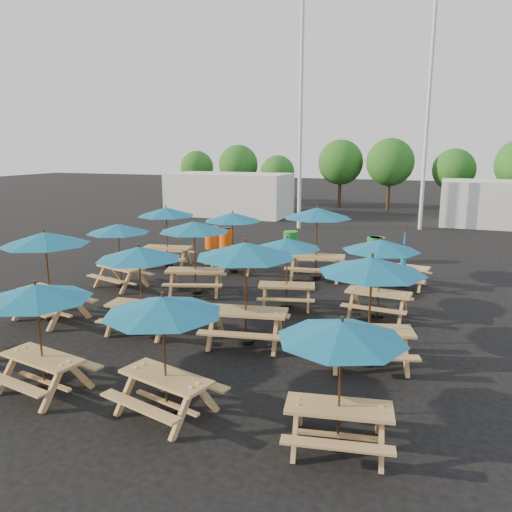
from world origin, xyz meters
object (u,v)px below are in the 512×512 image
(picnic_unit_15, at_px, (403,261))
(waste_bin_0, at_px, (212,238))
(picnic_unit_4, at_px, (36,298))
(picnic_unit_14, at_px, (381,249))
(waste_bin_3, at_px, (291,243))
(waste_bin_1, at_px, (226,240))
(picnic_unit_11, at_px, (317,217))
(picnic_unit_13, at_px, (372,271))
(waste_bin_4, at_px, (374,250))
(picnic_unit_10, at_px, (287,247))
(picnic_unit_5, at_px, (139,257))
(picnic_unit_7, at_px, (232,220))
(picnic_unit_3, at_px, (166,215))
(waste_bin_2, at_px, (226,240))
(picnic_unit_12, at_px, (342,337))
(picnic_unit_1, at_px, (45,243))
(picnic_unit_6, at_px, (194,230))
(picnic_unit_9, at_px, (245,255))
(picnic_unit_8, at_px, (163,312))
(picnic_unit_2, at_px, (118,232))
(waste_bin_5, at_px, (377,250))

(picnic_unit_15, relative_size, waste_bin_0, 2.09)
(picnic_unit_4, xyz_separation_m, picnic_unit_14, (5.41, 6.48, 0.04))
(picnic_unit_14, relative_size, waste_bin_3, 2.19)
(waste_bin_1, bearing_deg, picnic_unit_11, -33.68)
(picnic_unit_13, relative_size, waste_bin_4, 2.73)
(picnic_unit_10, distance_m, picnic_unit_15, 4.63)
(picnic_unit_4, xyz_separation_m, picnic_unit_5, (0.02, 3.32, 0.06))
(picnic_unit_7, xyz_separation_m, waste_bin_1, (-1.70, 3.31, -1.44))
(picnic_unit_3, relative_size, waste_bin_2, 2.52)
(picnic_unit_7, distance_m, picnic_unit_12, 11.27)
(picnic_unit_3, bearing_deg, picnic_unit_7, -8.87)
(picnic_unit_7, height_order, waste_bin_1, picnic_unit_7)
(picnic_unit_4, bearing_deg, picnic_unit_11, 84.59)
(picnic_unit_1, bearing_deg, picnic_unit_6, 66.58)
(waste_bin_0, bearing_deg, picnic_unit_12, -57.81)
(picnic_unit_6, xyz_separation_m, picnic_unit_7, (0.03, 2.98, -0.08))
(picnic_unit_9, xyz_separation_m, picnic_unit_12, (2.85, -3.38, -0.34))
(picnic_unit_1, bearing_deg, waste_bin_0, 102.35)
(picnic_unit_5, relative_size, picnic_unit_9, 0.83)
(picnic_unit_1, bearing_deg, picnic_unit_11, 61.57)
(picnic_unit_8, relative_size, waste_bin_3, 2.45)
(picnic_unit_4, height_order, waste_bin_1, picnic_unit_4)
(picnic_unit_1, height_order, waste_bin_2, picnic_unit_1)
(picnic_unit_10, distance_m, waste_bin_0, 9.09)
(picnic_unit_8, height_order, picnic_unit_10, picnic_unit_8)
(picnic_unit_10, bearing_deg, waste_bin_0, 114.56)
(picnic_unit_5, relative_size, picnic_unit_13, 0.81)
(picnic_unit_5, bearing_deg, picnic_unit_3, 110.74)
(picnic_unit_2, relative_size, picnic_unit_12, 1.11)
(picnic_unit_3, height_order, waste_bin_2, picnic_unit_3)
(picnic_unit_2, relative_size, picnic_unit_13, 0.91)
(picnic_unit_10, distance_m, waste_bin_5, 7.17)
(picnic_unit_5, distance_m, picnic_unit_15, 8.81)
(picnic_unit_3, relative_size, waste_bin_1, 2.52)
(picnic_unit_1, xyz_separation_m, picnic_unit_4, (2.79, -3.28, -0.24))
(waste_bin_3, bearing_deg, waste_bin_1, -172.53)
(picnic_unit_1, xyz_separation_m, waste_bin_4, (7.26, 9.94, -1.59))
(picnic_unit_15, xyz_separation_m, waste_bin_4, (-1.34, 3.34, -0.36))
(waste_bin_5, bearing_deg, waste_bin_3, 177.37)
(waste_bin_4, bearing_deg, waste_bin_3, 176.03)
(picnic_unit_3, xyz_separation_m, picnic_unit_8, (5.54, -9.65, -0.15))
(picnic_unit_2, height_order, picnic_unit_12, picnic_unit_2)
(picnic_unit_11, bearing_deg, picnic_unit_8, -98.96)
(picnic_unit_9, bearing_deg, picnic_unit_15, 54.15)
(picnic_unit_5, relative_size, picnic_unit_7, 0.93)
(picnic_unit_8, relative_size, waste_bin_2, 2.45)
(picnic_unit_8, height_order, waste_bin_1, picnic_unit_8)
(picnic_unit_3, distance_m, picnic_unit_7, 2.71)
(waste_bin_2, bearing_deg, picnic_unit_10, -54.32)
(picnic_unit_1, height_order, waste_bin_5, picnic_unit_1)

